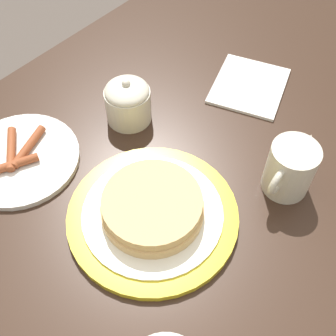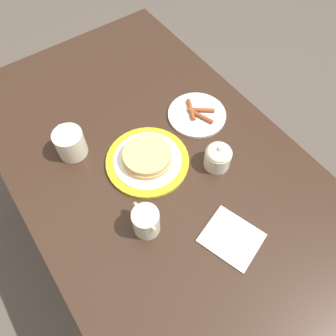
{
  "view_description": "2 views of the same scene",
  "coord_description": "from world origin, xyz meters",
  "px_view_note": "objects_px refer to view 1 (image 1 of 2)",
  "views": [
    {
      "loc": [
        0.26,
        0.25,
        1.3
      ],
      "look_at": [
        -0.04,
        -0.01,
        0.78
      ],
      "focal_mm": 45.0,
      "sensor_mm": 36.0,
      "label": 1
    },
    {
      "loc": [
        -0.46,
        0.29,
        1.61
      ],
      "look_at": [
        -0.04,
        -0.01,
        0.78
      ],
      "focal_mm": 35.0,
      "sensor_mm": 36.0,
      "label": 2
    }
  ],
  "objects_px": {
    "sugar_bowl": "(128,101)",
    "napkin": "(249,86)",
    "side_plate_bacon": "(20,158)",
    "creamer_pitcher": "(290,168)",
    "pancake_plate": "(153,211)"
  },
  "relations": [
    {
      "from": "sugar_bowl",
      "to": "napkin",
      "type": "height_order",
      "value": "sugar_bowl"
    },
    {
      "from": "pancake_plate",
      "to": "napkin",
      "type": "height_order",
      "value": "pancake_plate"
    },
    {
      "from": "creamer_pitcher",
      "to": "sugar_bowl",
      "type": "bearing_deg",
      "value": -80.04
    },
    {
      "from": "creamer_pitcher",
      "to": "sugar_bowl",
      "type": "xyz_separation_m",
      "value": [
        0.05,
        -0.29,
        -0.01
      ]
    },
    {
      "from": "side_plate_bacon",
      "to": "creamer_pitcher",
      "type": "height_order",
      "value": "creamer_pitcher"
    },
    {
      "from": "pancake_plate",
      "to": "creamer_pitcher",
      "type": "height_order",
      "value": "creamer_pitcher"
    },
    {
      "from": "pancake_plate",
      "to": "side_plate_bacon",
      "type": "bearing_deg",
      "value": -75.95
    },
    {
      "from": "pancake_plate",
      "to": "sugar_bowl",
      "type": "height_order",
      "value": "sugar_bowl"
    },
    {
      "from": "pancake_plate",
      "to": "side_plate_bacon",
      "type": "relative_size",
      "value": 1.3
    },
    {
      "from": "side_plate_bacon",
      "to": "napkin",
      "type": "height_order",
      "value": "side_plate_bacon"
    },
    {
      "from": "pancake_plate",
      "to": "creamer_pitcher",
      "type": "relative_size",
      "value": 2.27
    },
    {
      "from": "creamer_pitcher",
      "to": "napkin",
      "type": "bearing_deg",
      "value": -132.64
    },
    {
      "from": "side_plate_bacon",
      "to": "sugar_bowl",
      "type": "relative_size",
      "value": 2.23
    },
    {
      "from": "napkin",
      "to": "side_plate_bacon",
      "type": "bearing_deg",
      "value": -25.72
    },
    {
      "from": "sugar_bowl",
      "to": "creamer_pitcher",
      "type": "bearing_deg",
      "value": 99.96
    }
  ]
}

